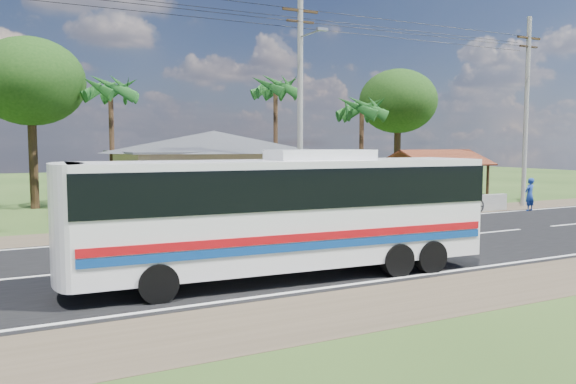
{
  "coord_description": "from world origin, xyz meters",
  "views": [
    {
      "loc": [
        -9.35,
        -16.85,
        3.72
      ],
      "look_at": [
        -0.39,
        1.0,
        1.97
      ],
      "focal_mm": 35.0,
      "sensor_mm": 36.0,
      "label": 1
    }
  ],
  "objects_px": {
    "waiting_shed": "(436,160)",
    "person": "(530,195)",
    "motorcycle": "(473,204)",
    "coach_bus": "(289,205)"
  },
  "relations": [
    {
      "from": "waiting_shed",
      "to": "person",
      "type": "distance_m",
      "value": 5.41
    },
    {
      "from": "waiting_shed",
      "to": "motorcycle",
      "type": "relative_size",
      "value": 2.65
    },
    {
      "from": "motorcycle",
      "to": "person",
      "type": "relative_size",
      "value": 1.08
    },
    {
      "from": "coach_bus",
      "to": "motorcycle",
      "type": "bearing_deg",
      "value": 32.48
    },
    {
      "from": "waiting_shed",
      "to": "coach_bus",
      "type": "height_order",
      "value": "coach_bus"
    },
    {
      "from": "coach_bus",
      "to": "person",
      "type": "relative_size",
      "value": 6.33
    },
    {
      "from": "coach_bus",
      "to": "person",
      "type": "distance_m",
      "value": 20.2
    },
    {
      "from": "motorcycle",
      "to": "coach_bus",
      "type": "bearing_deg",
      "value": 109.09
    },
    {
      "from": "waiting_shed",
      "to": "motorcycle",
      "type": "distance_m",
      "value": 3.98
    },
    {
      "from": "waiting_shed",
      "to": "motorcycle",
      "type": "xyz_separation_m",
      "value": [
        -0.3,
        -3.29,
        -2.21
      ]
    }
  ]
}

